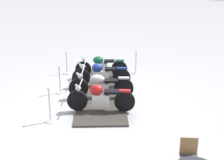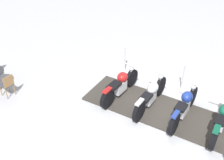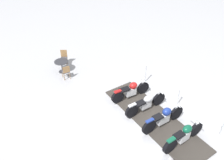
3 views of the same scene
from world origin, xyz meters
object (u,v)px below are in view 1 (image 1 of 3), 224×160
motorcycle_forest (101,66)px  cafe_chair_across_table (189,155)px  motorcycle_maroon (100,97)px  motorcycle_navy (100,74)px  stanchion_left_front (136,66)px  motorcycle_chrome (100,85)px  stanchion_right_mid (60,84)px  stanchion_right_rear (50,111)px  stanchion_right_front (67,67)px

motorcycle_forest → cafe_chair_across_table: (6.21, -3.85, -0.01)m
motorcycle_forest → motorcycle_maroon: motorcycle_forest is taller
motorcycle_navy → stanchion_left_front: bearing=-129.3°
motorcycle_forest → cafe_chair_across_table: bearing=105.5°
motorcycle_forest → stanchion_left_front: size_ratio=1.69×
cafe_chair_across_table → motorcycle_maroon: bearing=-143.6°
motorcycle_chrome → stanchion_right_mid: stanchion_right_mid is taller
motorcycle_forest → stanchion_right_mid: 2.34m
motorcycle_navy → stanchion_right_rear: size_ratio=1.60×
stanchion_right_front → stanchion_left_front: bearing=42.1°
motorcycle_chrome → cafe_chair_across_table: bearing=115.3°
motorcycle_forest → stanchion_right_rear: bearing=69.3°
motorcycle_navy → stanchion_left_front: motorcycle_navy is taller
motorcycle_chrome → stanchion_right_rear: stanchion_right_rear is taller
motorcycle_forest → motorcycle_maroon: 3.53m
stanchion_right_rear → cafe_chair_across_table: size_ratio=1.30×
stanchion_right_mid → cafe_chair_across_table: stanchion_right_mid is taller
motorcycle_navy → cafe_chair_across_table: 6.19m
motorcycle_forest → cafe_chair_across_table: motorcycle_forest is taller
motorcycle_maroon → cafe_chair_across_table: size_ratio=2.08×
stanchion_right_rear → stanchion_right_front: bearing=132.1°
motorcycle_chrome → motorcycle_forest: bearing=-88.5°
motorcycle_maroon → stanchion_right_mid: size_ratio=1.69×
motorcycle_navy → stanchion_right_front: size_ratio=1.77×
motorcycle_maroon → stanchion_right_front: 4.48m
motorcycle_chrome → cafe_chair_across_table: motorcycle_chrome is taller
motorcycle_chrome → motorcycle_maroon: 1.18m
motorcycle_maroon → stanchion_right_front: bearing=-65.5°
motorcycle_chrome → cafe_chair_across_table: 5.09m
motorcycle_forest → stanchion_left_front: (0.73, 1.56, -0.21)m
stanchion_right_mid → stanchion_left_front: 3.96m
stanchion_right_mid → stanchion_right_rear: bearing=-47.9°
stanchion_right_rear → stanchion_right_mid: size_ratio=1.05×
motorcycle_chrome → stanchion_right_front: bearing=-61.5°
motorcycle_maroon → motorcycle_forest: bearing=-85.5°
motorcycle_forest → motorcycle_chrome: size_ratio=0.94×
motorcycle_navy → motorcycle_chrome: size_ratio=0.99×
motorcycle_maroon → stanchion_left_front: 4.49m
stanchion_right_rear → cafe_chair_across_table: (4.53, 0.30, 0.16)m
motorcycle_forest → motorcycle_maroon: (2.37, -2.62, -0.00)m
cafe_chair_across_table → motorcycle_chrome: bearing=-150.2°
motorcycle_chrome → stanchion_left_front: size_ratio=1.80×
stanchion_right_rear → motorcycle_forest: bearing=112.0°
motorcycle_chrome → stanchion_right_front: (-3.16, 1.22, -0.23)m
motorcycle_forest → motorcycle_navy: (0.78, -0.88, 0.02)m
stanchion_right_rear → cafe_chair_across_table: stanchion_right_rear is taller
motorcycle_forest → stanchion_right_front: motorcycle_forest is taller
stanchion_right_rear → stanchion_left_front: (-0.95, 5.71, -0.04)m
motorcycle_maroon → stanchion_right_rear: bearing=28.1°
stanchion_right_front → cafe_chair_across_table: bearing=-23.1°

